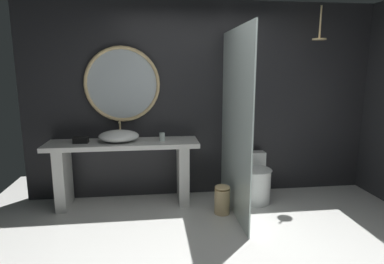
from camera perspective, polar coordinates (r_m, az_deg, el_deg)
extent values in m
cube|color=#232326|center=(4.43, 2.41, 5.55)|extent=(4.80, 0.10, 2.60)
cube|color=silver|center=(4.15, -12.08, -2.06)|extent=(1.89, 0.50, 0.06)
cube|color=silver|center=(4.39, -21.77, -7.50)|extent=(0.13, 0.43, 0.77)
cube|color=silver|center=(4.26, -1.64, -7.25)|extent=(0.13, 0.43, 0.77)
ellipsoid|color=white|center=(4.14, -12.78, -0.70)|extent=(0.50, 0.41, 0.15)
cylinder|color=#D6B77F|center=(4.31, -12.57, 0.40)|extent=(0.02, 0.02, 0.24)
cylinder|color=#D6B77F|center=(4.24, -12.70, 1.72)|extent=(0.02, 0.10, 0.02)
cylinder|color=silver|center=(4.11, -5.31, -0.85)|extent=(0.07, 0.07, 0.10)
cube|color=black|center=(4.21, -19.02, -1.33)|extent=(0.18, 0.12, 0.08)
torus|color=#D6B77F|center=(4.28, -12.22, 8.24)|extent=(0.97, 0.04, 0.97)
cylinder|color=#B2BCC1|center=(4.29, -12.20, 8.24)|extent=(0.90, 0.01, 0.90)
cube|color=silver|center=(3.81, 7.65, 1.40)|extent=(0.02, 1.34, 2.18)
cylinder|color=#D6B77F|center=(4.56, 21.73, 17.58)|extent=(0.02, 0.02, 0.40)
cylinder|color=#D6B77F|center=(4.54, 21.54, 14.98)|extent=(0.18, 0.18, 0.02)
cylinder|color=white|center=(4.37, 11.09, -9.33)|extent=(0.40, 0.40, 0.44)
ellipsoid|color=white|center=(4.29, 11.20, -6.47)|extent=(0.42, 0.46, 0.02)
cube|color=white|center=(4.55, 10.12, -5.87)|extent=(0.42, 0.15, 0.39)
cylinder|color=#D6B77F|center=(4.01, 5.34, -12.07)|extent=(0.19, 0.19, 0.31)
ellipsoid|color=#D6B77F|center=(3.94, 5.39, -9.69)|extent=(0.19, 0.19, 0.06)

